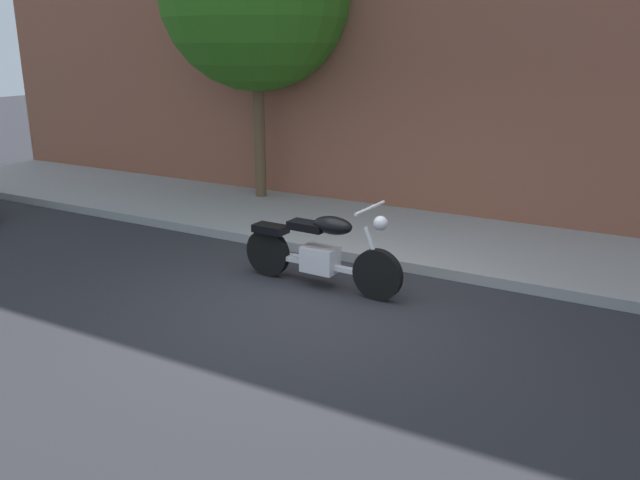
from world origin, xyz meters
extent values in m
plane|color=#28282D|center=(0.00, 0.00, 0.00)|extent=(60.00, 60.00, 0.00)
cube|color=#959595|center=(0.00, 2.98, 0.07)|extent=(21.03, 2.74, 0.14)
cube|color=brown|center=(0.00, 4.60, 3.51)|extent=(21.03, 0.50, 7.03)
cylinder|color=black|center=(0.57, 0.56, 0.31)|extent=(0.62, 0.12, 0.62)
cylinder|color=black|center=(-1.02, 0.62, 0.31)|extent=(0.62, 0.12, 0.62)
cube|color=silver|center=(-0.22, 0.59, 0.36)|extent=(0.45, 0.30, 0.32)
cube|color=silver|center=(-0.22, 0.59, 0.29)|extent=(1.43, 0.13, 0.06)
ellipsoid|color=black|center=(-0.04, 0.59, 0.82)|extent=(0.53, 0.28, 0.22)
cube|color=black|center=(-0.40, 0.60, 0.76)|extent=(0.49, 0.26, 0.10)
cube|color=black|center=(-0.97, 0.62, 0.64)|extent=(0.45, 0.26, 0.10)
cylinder|color=silver|center=(0.51, 0.57, 0.59)|extent=(0.27, 0.06, 0.58)
cylinder|color=silver|center=(0.45, 0.57, 1.10)|extent=(0.06, 0.70, 0.04)
sphere|color=silver|center=(0.59, 0.56, 0.94)|extent=(0.17, 0.17, 0.17)
cylinder|color=silver|center=(-0.47, 0.76, 0.26)|extent=(0.80, 0.12, 0.09)
cylinder|color=brown|center=(-3.38, 3.88, 1.41)|extent=(0.21, 0.21, 2.83)
camera|label=1|loc=(3.54, -6.02, 2.93)|focal=36.59mm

